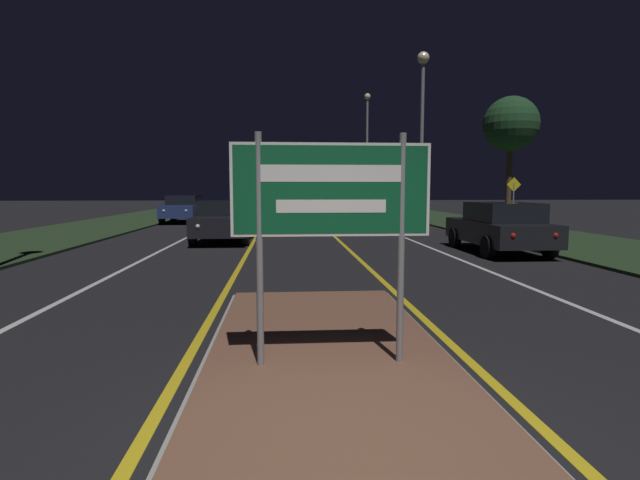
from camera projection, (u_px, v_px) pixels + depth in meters
ground_plane at (358, 476)px, 3.26m from camera, size 160.00×160.00×0.00m
median_island at (331, 368)px, 5.10m from camera, size 2.70×7.25×0.10m
verge_left at (82, 230)px, 22.41m from camera, size 5.00×100.00×0.08m
verge_right at (493, 227)px, 23.79m from camera, size 5.00×100.00×0.08m
centre_line_yellow_left at (264, 222)px, 27.95m from camera, size 0.12×70.00×0.01m
centre_line_yellow_right at (319, 222)px, 28.18m from camera, size 0.12×70.00×0.01m
lane_line_white_left at (216, 223)px, 27.76m from camera, size 0.12×70.00×0.01m
lane_line_white_right at (366, 222)px, 28.37m from camera, size 0.12×70.00×0.01m
edge_line_white_left at (162, 223)px, 27.54m from camera, size 0.10×70.00×0.01m
edge_line_white_right at (417, 222)px, 28.59m from camera, size 0.10×70.00×0.01m
highway_sign at (331, 202)px, 4.93m from camera, size 1.98×0.07×2.32m
streetlight_right_near at (422, 107)px, 24.38m from camera, size 0.59×0.59×8.49m
streetlight_right_far at (367, 138)px, 40.16m from camera, size 0.50×0.50×9.48m
car_receding_0 at (500, 227)px, 14.64m from camera, size 1.94×4.27×1.48m
car_receding_1 at (395, 209)px, 27.27m from camera, size 1.93×4.75×1.50m
car_receding_2 at (361, 203)px, 39.87m from camera, size 1.99×4.71×1.48m
car_approaching_0 at (224, 220)px, 17.75m from camera, size 1.95×4.29×1.45m
car_approaching_1 at (183, 208)px, 27.81m from camera, size 1.95×4.42×1.51m
warning_sign at (513, 199)px, 20.64m from camera, size 0.60×0.06×2.27m
roadside_palm_right at (511, 125)px, 21.90m from camera, size 2.40×2.40×5.84m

